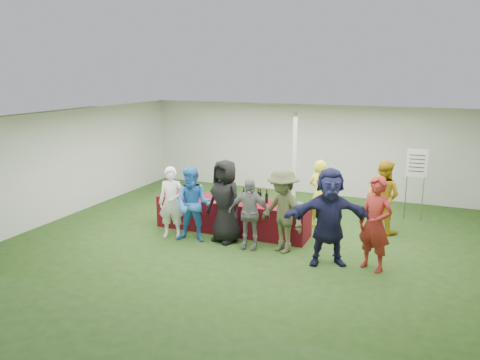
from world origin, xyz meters
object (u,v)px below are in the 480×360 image
at_px(customer_3, 249,213).
at_px(customer_0, 172,202).
at_px(wine_list_sign, 416,169).
at_px(customer_1, 193,205).
at_px(dump_bucket, 298,207).
at_px(staff_back, 383,196).
at_px(serving_table, 232,216).
at_px(customer_4, 282,211).
at_px(customer_2, 225,201).
at_px(customer_6, 375,224).
at_px(staff_pourer, 320,194).
at_px(customer_5, 329,217).

bearing_deg(customer_3, customer_0, 172.91).
distance_m(wine_list_sign, customer_1, 5.61).
bearing_deg(dump_bucket, staff_back, 45.13).
xyz_separation_m(serving_table, customer_3, (0.75, -0.81, 0.38)).
height_order(wine_list_sign, customer_4, wine_list_sign).
height_order(serving_table, staff_back, staff_back).
bearing_deg(customer_2, staff_back, 51.71).
bearing_deg(customer_4, wine_list_sign, 83.18).
bearing_deg(wine_list_sign, customer_6, -98.57).
relative_size(staff_pourer, customer_6, 0.92).
height_order(customer_1, customer_4, customer_4).
height_order(customer_3, customer_6, customer_6).
xyz_separation_m(serving_table, customer_5, (2.47, -1.01, 0.58)).
relative_size(wine_list_sign, staff_pourer, 1.08).
height_order(staff_back, customer_5, customer_5).
relative_size(serving_table, wine_list_sign, 2.00).
distance_m(staff_pourer, customer_4, 1.79).
relative_size(serving_table, customer_2, 1.97).
bearing_deg(customer_4, customer_0, -148.89).
distance_m(customer_3, customer_6, 2.58).
bearing_deg(staff_back, customer_1, 53.45).
xyz_separation_m(customer_0, customer_4, (2.56, 0.10, 0.07)).
relative_size(customer_5, customer_6, 1.06).
height_order(serving_table, customer_5, customer_5).
xyz_separation_m(staff_pourer, customer_1, (-2.34, -1.91, 0.00)).
bearing_deg(customer_6, customer_2, -161.46).
relative_size(customer_4, customer_5, 0.92).
xyz_separation_m(staff_back, customer_3, (-2.46, -2.17, -0.09)).
relative_size(staff_back, customer_4, 0.97).
bearing_deg(customer_1, staff_pourer, 28.48).
distance_m(customer_0, customer_4, 2.56).
relative_size(serving_table, customer_4, 2.06).
xyz_separation_m(customer_0, customer_1, (0.58, -0.06, 0.03)).
xyz_separation_m(customer_1, customer_3, (1.27, 0.09, -0.07)).
bearing_deg(customer_3, wine_list_sign, 39.51).
bearing_deg(staff_pourer, staff_back, -143.70).
xyz_separation_m(staff_pourer, customer_2, (-1.69, -1.65, 0.08)).
bearing_deg(customer_2, customer_3, 3.62).
distance_m(dump_bucket, customer_0, 2.81).
xyz_separation_m(serving_table, customer_2, (0.12, -0.65, 0.54)).
xyz_separation_m(customer_0, customer_5, (3.57, -0.16, 0.15)).
distance_m(customer_2, customer_6, 3.21).
relative_size(wine_list_sign, customer_6, 1.00).
height_order(dump_bucket, customer_6, customer_6).
relative_size(customer_0, customer_2, 0.88).
bearing_deg(dump_bucket, customer_4, -109.11).
height_order(customer_4, customer_6, customer_6).
bearing_deg(customer_0, staff_pourer, 16.64).
bearing_deg(customer_3, customer_6, -10.76).
relative_size(customer_2, customer_3, 1.20).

